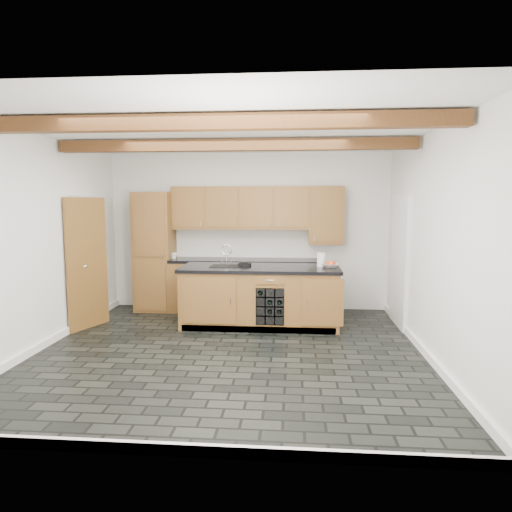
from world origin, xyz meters
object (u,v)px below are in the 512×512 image
(island, at_px, (260,296))
(kitchen_scale, at_px, (245,264))
(fruit_bowl, at_px, (330,265))
(paper_towel, at_px, (321,260))

(island, bearing_deg, kitchen_scale, 159.06)
(kitchen_scale, distance_m, fruit_bowl, 1.33)
(fruit_bowl, height_order, paper_towel, paper_towel)
(fruit_bowl, bearing_deg, island, -178.72)
(paper_towel, bearing_deg, fruit_bowl, -33.94)
(island, height_order, fruit_bowl, fruit_bowl)
(island, relative_size, kitchen_scale, 11.76)
(island, relative_size, fruit_bowl, 10.14)
(fruit_bowl, xyz_separation_m, paper_towel, (-0.13, 0.09, 0.08))
(fruit_bowl, bearing_deg, kitchen_scale, 176.81)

